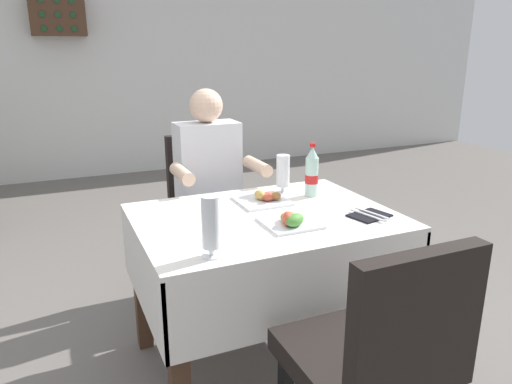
% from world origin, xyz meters
% --- Properties ---
extents(ground_plane, '(11.00, 11.00, 0.00)m').
position_xyz_m(ground_plane, '(0.00, 0.00, 0.00)').
color(ground_plane, '#66605B').
extents(back_wall, '(11.00, 0.12, 2.74)m').
position_xyz_m(back_wall, '(0.00, 4.11, 1.37)').
color(back_wall, silver).
rests_on(back_wall, ground).
extents(main_dining_table, '(1.14, 0.84, 0.76)m').
position_xyz_m(main_dining_table, '(0.05, -0.01, 0.58)').
color(main_dining_table, white).
rests_on(main_dining_table, ground).
extents(chair_far_diner_seat, '(0.44, 0.50, 0.97)m').
position_xyz_m(chair_far_diner_seat, '(0.05, 0.80, 0.55)').
color(chair_far_diner_seat, black).
rests_on(chair_far_diner_seat, ground).
extents(chair_near_camera_side, '(0.44, 0.50, 0.97)m').
position_xyz_m(chair_near_camera_side, '(0.05, -0.82, 0.55)').
color(chair_near_camera_side, black).
rests_on(chair_near_camera_side, ground).
extents(seated_diner_far, '(0.50, 0.46, 1.26)m').
position_xyz_m(seated_diner_far, '(0.04, 0.70, 0.71)').
color(seated_diner_far, '#282D42').
rests_on(seated_diner_far, ground).
extents(plate_near_camera, '(0.23, 0.23, 0.07)m').
position_xyz_m(plate_near_camera, '(0.10, -0.17, 0.78)').
color(plate_near_camera, white).
rests_on(plate_near_camera, main_dining_table).
extents(plate_far_diner, '(0.24, 0.24, 0.06)m').
position_xyz_m(plate_far_diner, '(0.13, 0.16, 0.77)').
color(plate_far_diner, white).
rests_on(plate_far_diner, main_dining_table).
extents(beer_glass_left, '(0.07, 0.07, 0.23)m').
position_xyz_m(beer_glass_left, '(-0.31, -0.34, 0.87)').
color(beer_glass_left, white).
rests_on(beer_glass_left, main_dining_table).
extents(beer_glass_middle, '(0.07, 0.07, 0.20)m').
position_xyz_m(beer_glass_middle, '(0.28, 0.27, 0.86)').
color(beer_glass_middle, white).
rests_on(beer_glass_middle, main_dining_table).
extents(cola_bottle_primary, '(0.07, 0.07, 0.27)m').
position_xyz_m(cola_bottle_primary, '(0.39, 0.16, 0.88)').
color(cola_bottle_primary, silver).
rests_on(cola_bottle_primary, main_dining_table).
extents(napkin_cutlery_set, '(0.20, 0.20, 0.01)m').
position_xyz_m(napkin_cutlery_set, '(0.47, -0.21, 0.76)').
color(napkin_cutlery_set, black).
rests_on(napkin_cutlery_set, main_dining_table).
extents(wall_bottle_rack, '(0.56, 0.21, 0.42)m').
position_xyz_m(wall_bottle_rack, '(-0.56, 3.94, 1.82)').
color(wall_bottle_rack, '#472D1E').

